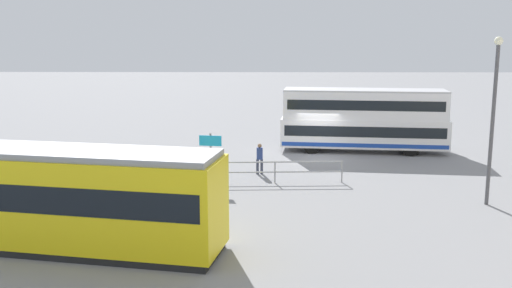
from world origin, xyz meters
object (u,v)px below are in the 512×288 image
double_decker_bus (363,120)px  street_lamp (494,109)px  tram_yellow (43,196)px  info_sign (211,150)px  pedestrian_near_railing (260,157)px

double_decker_bus → street_lamp: bearing=106.3°
tram_yellow → info_sign: tram_yellow is taller
pedestrian_near_railing → double_decker_bus: bearing=-136.3°
tram_yellow → double_decker_bus: bearing=-129.2°
pedestrian_near_railing → info_sign: bearing=45.0°
double_decker_bus → pedestrian_near_railing: 8.88m
tram_yellow → pedestrian_near_railing: size_ratio=7.80×
tram_yellow → street_lamp: size_ratio=1.78×
tram_yellow → street_lamp: street_lamp is taller
double_decker_bus → pedestrian_near_railing: bearing=43.7°
street_lamp → tram_yellow: bearing=17.1°
info_sign → street_lamp: size_ratio=0.36×
info_sign → pedestrian_near_railing: bearing=-135.0°
info_sign → tram_yellow: bearing=59.3°
double_decker_bus → tram_yellow: 21.57m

